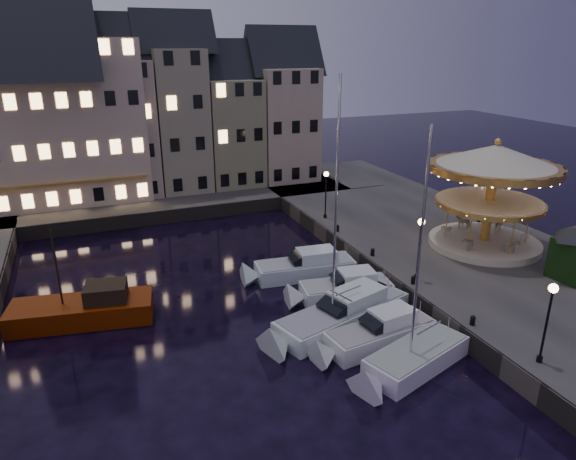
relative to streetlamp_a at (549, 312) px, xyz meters
name	(u,v)px	position (x,y,z in m)	size (l,w,h in m)	color
ground	(323,325)	(-7.20, 9.00, -4.02)	(160.00, 160.00, 0.00)	black
quay_east	(450,247)	(6.80, 15.00, -3.37)	(16.00, 56.00, 1.30)	#474442
quay_north	(131,202)	(-15.20, 37.00, -3.37)	(44.00, 12.00, 1.30)	#474442
quaywall_e	(361,262)	(-1.20, 15.00, -3.37)	(0.15, 44.00, 1.30)	#47423A
quaywall_n	(161,218)	(-13.20, 31.00, -3.37)	(48.00, 0.15, 1.30)	#47423A
streetlamp_a	(549,312)	(0.00, 0.00, 0.00)	(0.44, 0.44, 4.17)	black
streetlamp_b	(420,240)	(0.00, 10.00, 0.00)	(0.44, 0.44, 4.17)	black
streetlamp_c	(326,188)	(0.00, 23.50, 0.00)	(0.44, 0.44, 4.17)	black
streetlamp_d	(482,194)	(11.30, 17.00, 0.00)	(0.44, 0.44, 4.17)	black
bollard_a	(473,320)	(-0.60, 4.00, -2.41)	(0.30, 0.30, 0.57)	black
bollard_b	(413,279)	(-0.60, 9.50, -2.41)	(0.30, 0.30, 0.57)	black
bollard_c	(373,252)	(-0.60, 14.50, -2.41)	(0.30, 0.30, 0.57)	black
bollard_d	(337,228)	(-0.60, 20.00, -2.41)	(0.30, 0.30, 0.57)	black
townhouse_nb	(54,127)	(-21.25, 39.00, 4.26)	(6.16, 8.00, 13.80)	slate
townhouse_nc	(120,118)	(-15.20, 39.00, 4.76)	(6.82, 8.00, 14.80)	tan
townhouse_nd	(178,111)	(-9.45, 39.00, 5.26)	(5.50, 8.00, 15.80)	gray
townhouse_ne	(230,122)	(-4.00, 39.00, 3.76)	(6.16, 8.00, 12.80)	gray
townhouse_nf	(282,115)	(2.05, 39.00, 4.26)	(6.82, 8.00, 13.80)	tan
hotel_corner	(53,111)	(-21.20, 39.00, 5.76)	(17.60, 9.00, 16.80)	beige
motorboat_a	(410,362)	(-5.10, 3.27, -3.48)	(7.13, 4.24, 11.86)	silver
motorboat_b	(374,336)	(-5.57, 5.96, -3.38)	(7.45, 2.92, 2.15)	silver
motorboat_c	(338,316)	(-6.41, 8.61, -3.34)	(9.89, 5.20, 13.22)	silver
motorboat_d	(340,290)	(-4.76, 11.56, -3.38)	(7.01, 3.16, 2.15)	silver
motorboat_e	(300,268)	(-5.80, 15.76, -3.37)	(8.17, 3.16, 2.15)	silver
red_fishing_boat	(85,310)	(-20.23, 14.91, -3.31)	(8.56, 4.19, 6.16)	#621B01
carousel	(493,177)	(8.24, 12.95, 2.68)	(9.36, 9.36, 8.19)	beige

